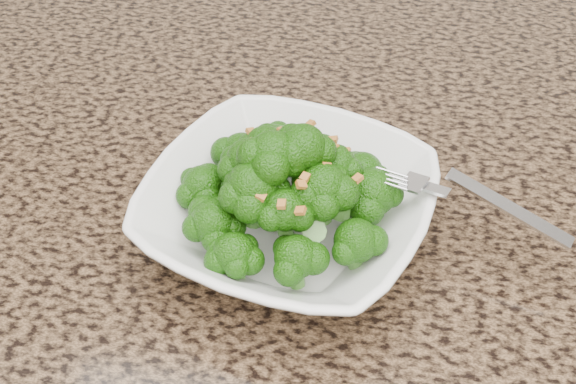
# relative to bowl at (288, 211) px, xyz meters

# --- Properties ---
(granite_counter) EXTENTS (1.64, 1.04, 0.03)m
(granite_counter) POSITION_rel_bowl_xyz_m (-0.02, 0.01, -0.04)
(granite_counter) COLOR brown
(granite_counter) RESTS_ON cabinet
(bowl) EXTENTS (0.29, 0.29, 0.06)m
(bowl) POSITION_rel_bowl_xyz_m (0.00, 0.00, 0.00)
(bowl) COLOR white
(bowl) RESTS_ON granite_counter
(broccoli_pile) EXTENTS (0.21, 0.21, 0.08)m
(broccoli_pile) POSITION_rel_bowl_xyz_m (0.00, 0.00, 0.07)
(broccoli_pile) COLOR #1B5209
(broccoli_pile) RESTS_ON bowl
(garlic_topping) EXTENTS (0.12, 0.12, 0.01)m
(garlic_topping) POSITION_rel_bowl_xyz_m (0.00, 0.00, 0.11)
(garlic_topping) COLOR #B6722C
(garlic_topping) RESTS_ON broccoli_pile
(fork) EXTENTS (0.18, 0.10, 0.01)m
(fork) POSITION_rel_bowl_xyz_m (0.12, 0.01, 0.03)
(fork) COLOR silver
(fork) RESTS_ON bowl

